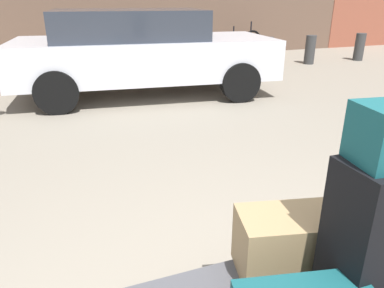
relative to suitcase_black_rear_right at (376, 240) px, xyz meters
name	(u,v)px	position (x,y,z in m)	size (l,w,h in m)	color
suitcase_black_rear_right	(376,240)	(0.00, 0.00, 0.00)	(0.37, 0.25, 0.70)	black
duffel_bag_tan_front_left	(296,242)	(-0.15, 0.31, -0.19)	(0.57, 0.29, 0.31)	#9E7F56
parked_car	(142,51)	(0.29, 5.36, 0.07)	(4.49, 2.33, 1.42)	silver
bicycle_leaning	(239,44)	(3.87, 8.68, -0.32)	(1.72, 0.47, 0.96)	black
bollard_kerb_near	(223,55)	(2.58, 6.98, -0.33)	(0.25, 0.25, 0.71)	#383838
bollard_kerb_mid	(268,52)	(3.80, 6.98, -0.33)	(0.25, 0.25, 0.71)	#383838
bollard_kerb_far	(310,50)	(5.04, 6.98, -0.33)	(0.25, 0.25, 0.71)	#383838
bollard_corner	(359,47)	(6.64, 6.98, -0.33)	(0.25, 0.25, 0.71)	#383838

